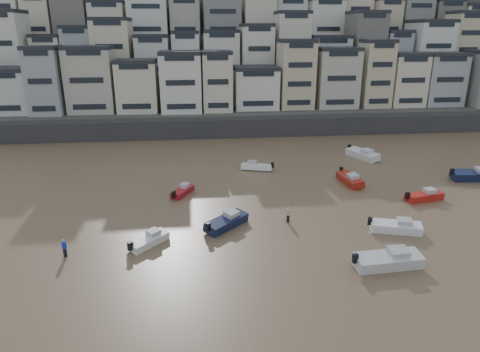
{
  "coord_description": "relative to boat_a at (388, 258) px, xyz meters",
  "views": [
    {
      "loc": [
        -1.42,
        -14.76,
        19.47
      ],
      "look_at": [
        3.5,
        30.0,
        4.0
      ],
      "focal_mm": 32.0,
      "sensor_mm": 36.0,
      "label": 1
    }
  ],
  "objects": [
    {
      "name": "harbor_wall",
      "position": [
        -4.76,
        48.99,
        0.87
      ],
      "size": [
        140.0,
        3.0,
        3.5
      ],
      "primitive_type": "cube",
      "color": "#38383A",
      "rests_on": "ground"
    },
    {
      "name": "hillside",
      "position": [
        -0.02,
        88.83,
        12.13
      ],
      "size": [
        141.04,
        66.0,
        50.0
      ],
      "color": "#4C4C47",
      "rests_on": "ground"
    },
    {
      "name": "boat_a",
      "position": [
        0.0,
        0.0,
        0.0
      ],
      "size": [
        6.57,
        2.54,
        1.76
      ],
      "primitive_type": null,
      "rotation": [
        0.0,
        0.0,
        0.07
      ],
      "color": "silver",
      "rests_on": "ground"
    },
    {
      "name": "boat_b",
      "position": [
        3.79,
        6.48,
        -0.13
      ],
      "size": [
        5.73,
        3.32,
        1.49
      ],
      "primitive_type": null,
      "rotation": [
        0.0,
        0.0,
        -0.3
      ],
      "color": "white",
      "rests_on": "ground"
    },
    {
      "name": "boat_c",
      "position": [
        -13.18,
        9.42,
        -0.1
      ],
      "size": [
        5.43,
        5.3,
        1.56
      ],
      "primitive_type": null,
      "rotation": [
        0.0,
        0.0,
        0.76
      ],
      "color": "#131A3C",
      "rests_on": "ground"
    },
    {
      "name": "boat_d",
      "position": [
        11.06,
        14.29,
        -0.18
      ],
      "size": [
        5.38,
        2.68,
        1.4
      ],
      "primitive_type": null,
      "rotation": [
        0.0,
        0.0,
        0.2
      ],
      "color": "#B31B16",
      "rests_on": "ground"
    },
    {
      "name": "boat_e",
      "position": [
        4.21,
        20.92,
        -0.1
      ],
      "size": [
        2.48,
        5.87,
        1.55
      ],
      "primitive_type": null,
      "rotation": [
        0.0,
        0.0,
        -1.46
      ],
      "color": "maroon",
      "rests_on": "ground"
    },
    {
      "name": "boat_f",
      "position": [
        -17.88,
        19.28,
        -0.29
      ],
      "size": [
        3.33,
        4.46,
        1.18
      ],
      "primitive_type": null,
      "rotation": [
        0.0,
        0.0,
        1.06
      ],
      "color": "maroon",
      "rests_on": "ground"
    },
    {
      "name": "boat_g",
      "position": [
        21.56,
        20.36,
        0.03
      ],
      "size": [
        6.89,
        2.91,
        1.82
      ],
      "primitive_type": null,
      "rotation": [
        0.0,
        0.0,
        -0.11
      ],
      "color": "#141C40",
      "rests_on": "ground"
    },
    {
      "name": "boat_h",
      "position": [
        -7.27,
        28.09,
        -0.21
      ],
      "size": [
        5.16,
        2.99,
        1.34
      ],
      "primitive_type": null,
      "rotation": [
        0.0,
        0.0,
        2.84
      ],
      "color": "white",
      "rests_on": "ground"
    },
    {
      "name": "boat_i",
      "position": [
        10.33,
        32.05,
        0.0
      ],
      "size": [
        4.42,
        6.77,
        1.76
      ],
      "primitive_type": null,
      "rotation": [
        0.0,
        0.0,
        -1.18
      ],
      "color": "silver",
      "rests_on": "ground"
    },
    {
      "name": "boat_j",
      "position": [
        -20.82,
        6.36,
        -0.25
      ],
      "size": [
        4.23,
        4.39,
        1.25
      ],
      "primitive_type": null,
      "rotation": [
        0.0,
        0.0,
        0.82
      ],
      "color": "white",
      "rests_on": "ground"
    },
    {
      "name": "person_blue",
      "position": [
        -28.15,
        4.97,
        -0.01
      ],
      "size": [
        0.44,
        0.44,
        1.74
      ],
      "primitive_type": null,
      "color": "#1930BE",
      "rests_on": "ground"
    },
    {
      "name": "person_pink",
      "position": [
        -6.55,
        9.98,
        -0.01
      ],
      "size": [
        0.44,
        0.44,
        1.74
      ],
      "primitive_type": null,
      "color": "#CA998F",
      "rests_on": "ground"
    }
  ]
}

